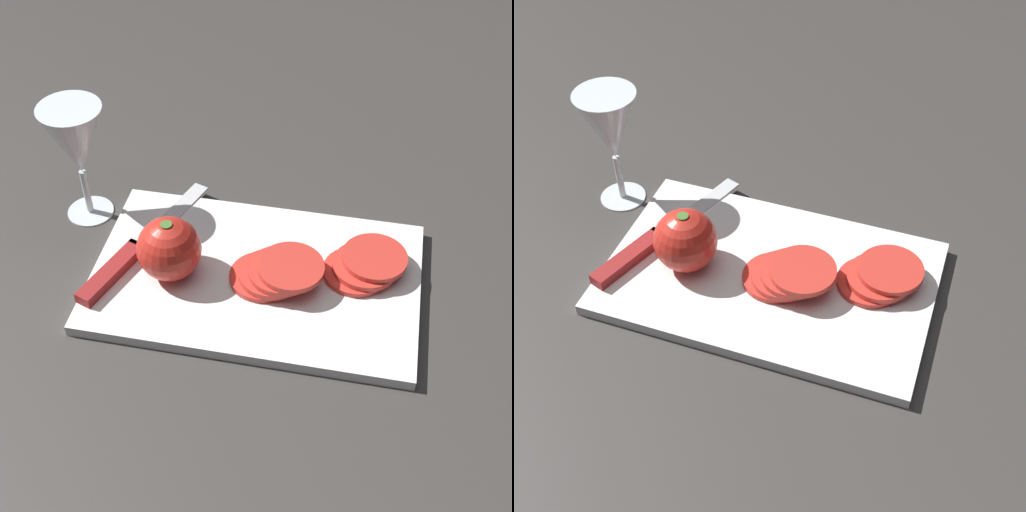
# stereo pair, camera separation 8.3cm
# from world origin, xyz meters

# --- Properties ---
(ground_plane) EXTENTS (3.00, 3.00, 0.00)m
(ground_plane) POSITION_xyz_m (0.00, 0.00, 0.00)
(ground_plane) COLOR #383533
(cutting_board) EXTENTS (0.39, 0.24, 0.01)m
(cutting_board) POSITION_xyz_m (0.10, -0.04, 0.01)
(cutting_board) COLOR white
(cutting_board) RESTS_ON ground_plane
(wine_glass) EXTENTS (0.08, 0.08, 0.16)m
(wine_glass) POSITION_xyz_m (-0.14, 0.05, 0.11)
(wine_glass) COLOR silver
(wine_glass) RESTS_ON ground_plane
(whole_tomato) EXTENTS (0.08, 0.08, 0.08)m
(whole_tomato) POSITION_xyz_m (0.00, -0.05, 0.05)
(whole_tomato) COLOR red
(whole_tomato) RESTS_ON cutting_board
(knife) EXTENTS (0.10, 0.24, 0.01)m
(knife) POSITION_xyz_m (-0.06, -0.05, 0.02)
(knife) COLOR silver
(knife) RESTS_ON cutting_board
(tomato_slice_stack_near) EXTENTS (0.10, 0.09, 0.02)m
(tomato_slice_stack_near) POSITION_xyz_m (0.23, -0.01, 0.03)
(tomato_slice_stack_near) COLOR red
(tomato_slice_stack_near) RESTS_ON cutting_board
(tomato_slice_stack_far) EXTENTS (0.11, 0.08, 0.03)m
(tomato_slice_stack_far) POSITION_xyz_m (0.13, -0.04, 0.03)
(tomato_slice_stack_far) COLOR red
(tomato_slice_stack_far) RESTS_ON cutting_board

